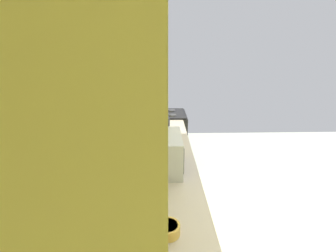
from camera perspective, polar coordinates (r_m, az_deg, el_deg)
name	(u,v)px	position (r m, az deg, el deg)	size (l,w,h in m)	color
ground_plane	(287,251)	(2.98, 25.79, -24.50)	(6.88, 6.88, 0.00)	beige
wall_back	(117,117)	(2.01, -11.79, 1.98)	(4.42, 0.12, 2.77)	#EADC8B
counter_run	(162,241)	(2.15, -1.34, -25.07)	(3.63, 0.62, 0.91)	#CDBC61
upper_cabinets	(137,46)	(1.58, -7.25, 17.96)	(2.79, 0.30, 0.72)	#CDC361
oven_range	(164,141)	(3.97, -0.87, -3.42)	(0.62, 0.69, 1.09)	black
microwave	(159,152)	(2.11, -1.99, -6.11)	(0.47, 0.38, 0.31)	#B7BABF
bowl	(168,229)	(1.51, -0.09, -22.63)	(0.14, 0.14, 0.06)	gold
kettle	(164,123)	(3.15, -0.94, 0.70)	(0.21, 0.15, 0.17)	black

